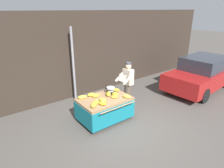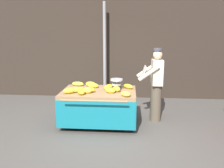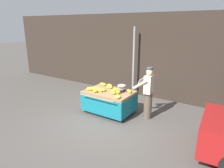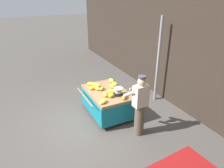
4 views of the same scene
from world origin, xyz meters
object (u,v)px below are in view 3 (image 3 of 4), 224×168
banana_cart (109,97)px  banana_bunch_3 (113,93)px  banana_bunch_1 (109,85)px  banana_bunch_11 (116,90)px  street_pole (134,63)px  vendor_person (148,93)px  banana_bunch_6 (95,91)px  banana_bunch_5 (118,92)px  banana_bunch_12 (103,84)px  banana_bunch_8 (96,89)px  banana_bunch_0 (109,87)px  banana_bunch_10 (118,97)px  banana_bunch_7 (91,89)px  banana_bunch_4 (100,90)px  weighing_scale (121,88)px  banana_bunch_2 (129,91)px  banana_bunch_9 (103,90)px

banana_cart → banana_bunch_3: banana_bunch_3 is taller
banana_bunch_1 → banana_bunch_11: 0.57m
street_pole → vendor_person: (1.37, -1.60, -0.58)m
banana_bunch_1 → banana_bunch_6: bearing=-95.3°
banana_bunch_3 → banana_bunch_11: bearing=102.1°
banana_cart → banana_bunch_5: 0.48m
banana_cart → banana_bunch_12: 0.76m
banana_bunch_3 → banana_bunch_6: size_ratio=1.01×
banana_bunch_8 → banana_bunch_12: 0.62m
banana_bunch_3 → banana_bunch_0: bearing=135.3°
banana_bunch_11 → banana_bunch_10: bearing=-51.3°
banana_bunch_0 → vendor_person: vendor_person is taller
banana_cart → banana_bunch_10: 0.78m
banana_bunch_7 → banana_bunch_6: bearing=-16.5°
banana_bunch_1 → banana_bunch_10: (0.86, -0.81, -0.01)m
banana_bunch_12 → banana_bunch_0: bearing=-25.0°
banana_bunch_4 → weighing_scale: bearing=35.4°
banana_bunch_4 → banana_bunch_10: banana_bunch_4 is taller
weighing_scale → banana_bunch_2: bearing=12.2°
banana_bunch_2 → banana_bunch_12: 1.23m
banana_bunch_4 → banana_bunch_12: bearing=117.7°
banana_bunch_10 → banana_bunch_11: bearing=128.7°
banana_bunch_10 → vendor_person: bearing=47.6°
banana_bunch_8 → banana_bunch_12: (-0.13, 0.60, -0.01)m
banana_bunch_5 → banana_bunch_8: 0.85m
street_pole → banana_bunch_1: 1.66m
weighing_scale → banana_bunch_10: 0.64m
banana_bunch_8 → banana_bunch_0: bearing=55.8°
street_pole → banana_bunch_5: 2.14m
weighing_scale → vendor_person: vendor_person is taller
banana_bunch_12 → vendor_person: vendor_person is taller
weighing_scale → banana_bunch_4: 0.74m
banana_bunch_9 → street_pole: bearing=88.0°
banana_bunch_4 → banana_bunch_12: 0.76m
banana_bunch_4 → banana_bunch_1: bearing=93.4°
banana_bunch_12 → vendor_person: (1.86, -0.10, 0.03)m
banana_bunch_11 → banana_bunch_12: (-0.78, 0.35, -0.02)m
weighing_scale → banana_bunch_0: 0.55m
banana_bunch_8 → vendor_person: vendor_person is taller
banana_cart → banana_bunch_11: banana_bunch_11 is taller
street_pole → banana_bunch_6: (-0.24, -2.29, -0.61)m
banana_bunch_8 → banana_bunch_11: size_ratio=1.04×
street_pole → banana_bunch_12: size_ratio=9.88×
banana_cart → banana_bunch_3: bearing=-35.1°
banana_bunch_7 → banana_bunch_12: bearing=88.8°
banana_bunch_2 → vendor_person: (0.64, 0.09, 0.03)m
banana_bunch_11 → banana_bunch_4: bearing=-143.0°
street_pole → banana_bunch_7: street_pole is taller
street_pole → banana_bunch_8: (-0.36, -2.11, -0.61)m
banana_bunch_4 → banana_bunch_11: banana_bunch_11 is taller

